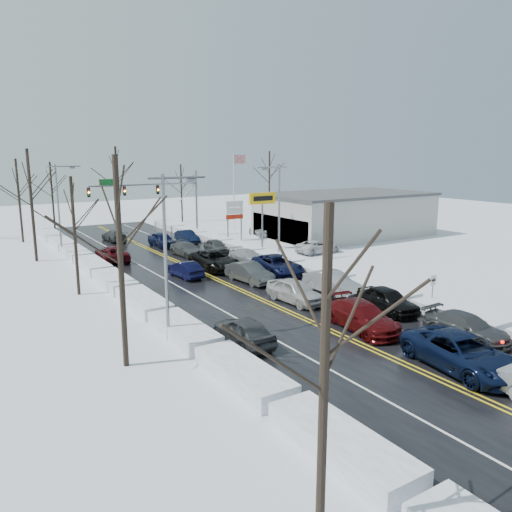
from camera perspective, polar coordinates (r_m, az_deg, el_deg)
ground at (r=35.16m, az=0.47°, el=-4.95°), size 160.00×160.00×0.00m
road_surface at (r=36.79m, az=-1.21°, el=-4.19°), size 14.00×84.00×0.01m
snow_bank_left at (r=33.69m, az=-12.43°, el=-5.97°), size 1.94×72.00×0.81m
snow_bank_right at (r=41.08m, az=7.93°, el=-2.62°), size 1.94×72.00×0.81m
traffic_signal_mast at (r=60.55m, az=-11.20°, el=7.09°), size 13.28×0.39×8.00m
tires_plus_sign at (r=53.07m, az=0.74°, el=6.17°), size 3.20×0.34×6.00m
used_vehicles_sign at (r=58.35m, az=-2.48°, el=5.01°), size 2.20×0.22×4.65m
speed_limit_sign at (r=34.36m, az=19.56°, el=-3.21°), size 0.55×0.09×2.35m
flagpole at (r=67.36m, az=-2.41°, el=8.12°), size 1.87×1.20×10.00m
dealership_building at (r=63.10m, az=10.10°, el=4.73°), size 20.40×12.40×5.30m
streetlight_ne at (r=46.86m, az=2.46°, el=5.83°), size 3.20×0.25×9.00m
streetlight_sw at (r=26.72m, az=-9.94°, el=1.28°), size 3.20×0.25×9.00m
streetlight_nw at (r=53.52m, az=-21.48°, el=5.76°), size 3.20×0.25×9.00m
tree_left_a at (r=11.64m, az=7.98°, el=-7.22°), size 3.60×3.60×9.00m
tree_left_b at (r=23.55m, az=-15.45°, el=3.79°), size 4.00×4.00×10.00m
tree_left_c at (r=37.41m, az=-20.17°, el=4.64°), size 3.40×3.40×8.50m
tree_left_d at (r=50.94m, az=-24.44°, el=7.56°), size 4.20×4.20×10.50m
tree_left_e at (r=62.91m, az=-25.58°, el=7.41°), size 3.80×3.80×9.50m
tree_far_b at (r=70.54m, az=-22.35°, el=7.72°), size 3.60×3.60×9.00m
tree_far_c at (r=70.38m, az=-15.66°, el=9.29°), size 4.40×4.40×11.00m
tree_far_d at (r=75.31m, az=-8.55°, el=8.38°), size 3.40×3.40×8.50m
tree_far_e at (r=83.38m, az=1.54°, el=9.76°), size 4.20×4.20×10.50m
queued_car_2 at (r=26.07m, az=22.35°, el=-11.91°), size 3.59×6.43×1.70m
queued_car_3 at (r=29.93m, az=11.98°, el=-8.22°), size 2.98×5.80×1.61m
queued_car_4 at (r=34.54m, az=4.47°, el=-5.29°), size 2.19×4.82×1.61m
queued_car_5 at (r=39.71m, az=-0.74°, el=-3.00°), size 2.09×4.88×1.56m
queued_car_6 at (r=44.23m, az=-4.70°, el=-1.52°), size 2.77×5.96×1.65m
queued_car_7 at (r=50.33m, az=-7.90°, el=0.02°), size 2.32×4.81×1.35m
queued_car_8 at (r=55.65m, az=-10.65°, el=1.04°), size 2.04×4.70×1.58m
queued_car_11 at (r=30.14m, az=22.81°, el=-8.75°), size 2.13×4.93×1.41m
queued_car_12 at (r=33.51m, az=14.75°, el=-6.18°), size 2.33×4.85×1.60m
queued_car_13 at (r=36.91m, az=8.70°, el=-4.28°), size 1.86×5.00×1.63m
queued_car_14 at (r=42.42m, az=2.50°, el=-2.06°), size 3.20×5.96×1.59m
queued_car_15 at (r=45.98m, az=-0.92°, el=-0.98°), size 2.20×4.80×1.36m
queued_car_16 at (r=51.56m, az=-4.55°, el=0.37°), size 2.04×4.23×1.39m
queued_car_17 at (r=58.08m, az=-7.88°, el=1.57°), size 1.45×4.15×1.37m
oncoming_car_0 at (r=41.66m, az=-8.11°, el=-2.42°), size 1.83×4.22×1.35m
oncoming_car_1 at (r=49.29m, az=-16.09°, el=-0.58°), size 2.78×5.43×1.47m
oncoming_car_2 at (r=60.55m, az=-15.86°, el=1.64°), size 1.99×4.70×1.35m
oncoming_car_3 at (r=27.19m, az=-1.39°, el=-10.02°), size 1.78×4.41×1.50m
parked_car_0 at (r=51.74m, az=7.11°, el=0.35°), size 5.06×2.49×1.38m
parked_car_1 at (r=56.65m, az=6.78°, el=1.34°), size 2.31×5.20×1.48m
parked_car_2 at (r=61.58m, az=0.74°, el=2.25°), size 2.41×4.95×1.63m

